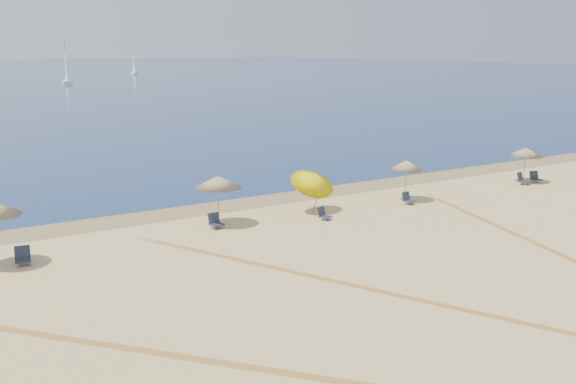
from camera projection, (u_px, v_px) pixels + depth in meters
The scene contains 14 objects.
wet_sand at pixel (249, 202), 36.27m from camera, with size 500.00×500.00×0.00m, color olive.
umbrella_2 at pixel (218, 182), 31.17m from camera, with size 2.24×2.24×2.44m.
umbrella_3 at pixel (313, 180), 33.70m from camera, with size 2.26×2.24×2.50m.
umbrella_4 at pixel (406, 165), 36.16m from camera, with size 1.87×1.87×2.32m.
umbrella_5 at pixel (526, 152), 41.13m from camera, with size 2.13×2.13×2.24m.
chair_3 at pixel (23, 257), 25.84m from camera, with size 0.70×0.78×0.71m.
chair_4 at pixel (215, 221), 31.03m from camera, with size 0.61×0.71×0.69m.
chair_5 at pixel (324, 214), 32.51m from camera, with size 0.68×0.74×0.62m.
chair_6 at pixel (408, 199), 35.74m from camera, with size 0.59×0.67×0.64m.
chair_7 at pixel (522, 179), 40.78m from camera, with size 0.79×0.86×0.74m.
chair_8 at pixel (535, 177), 41.41m from camera, with size 0.75×0.82×0.69m.
sailboat_1 at pixel (134, 66), 197.52m from camera, with size 1.98×5.19×7.54m.
sailboat_2 at pixel (66, 70), 147.24m from camera, with size 2.71×6.84×9.92m.
tire_tracks at pixel (425, 309), 21.54m from camera, with size 54.30×41.43×0.00m.
Camera 1 is at (-16.96, -7.02, 8.40)m, focal length 41.20 mm.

